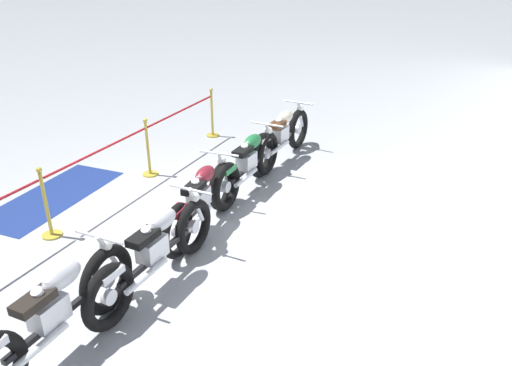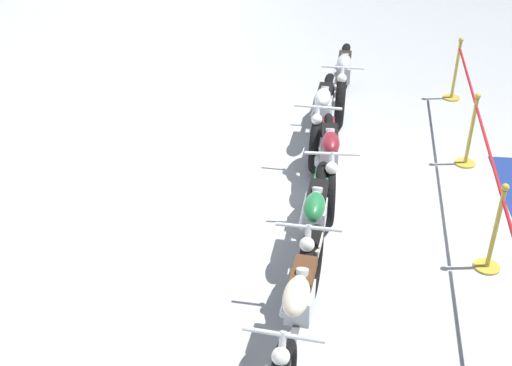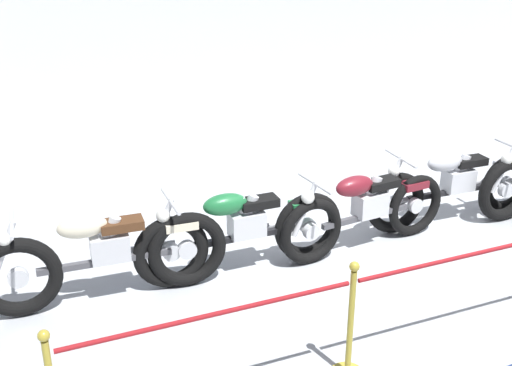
% 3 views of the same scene
% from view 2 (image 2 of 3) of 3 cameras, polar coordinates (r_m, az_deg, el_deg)
% --- Properties ---
extents(ground_plane, '(120.00, 120.00, 0.00)m').
position_cam_2_polar(ground_plane, '(8.24, 9.96, -1.27)').
color(ground_plane, '#B2B7BC').
extents(motorcycle_cream_0, '(2.39, 0.62, 0.98)m').
position_cam_2_polar(motorcycle_cream_0, '(5.72, 3.78, -11.45)').
color(motorcycle_cream_0, black).
rests_on(motorcycle_cream_0, ground).
extents(motorcycle_green_1, '(2.28, 0.62, 0.96)m').
position_cam_2_polar(motorcycle_green_1, '(6.82, 5.21, -3.69)').
color(motorcycle_green_1, black).
rests_on(motorcycle_green_1, ground).
extents(motorcycle_maroon_2, '(2.16, 0.62, 0.95)m').
position_cam_2_polar(motorcycle_maroon_2, '(8.04, 6.47, 2.10)').
color(motorcycle_maroon_2, black).
rests_on(motorcycle_maroon_2, ground).
extents(motorcycle_silver_3, '(2.37, 0.62, 0.95)m').
position_cam_2_polar(motorcycle_silver_3, '(9.25, 5.94, 6.11)').
color(motorcycle_silver_3, black).
rests_on(motorcycle_silver_3, ground).
extents(motorcycle_silver_4, '(2.31, 0.62, 0.98)m').
position_cam_2_polar(motorcycle_silver_4, '(10.49, 7.73, 9.16)').
color(motorcycle_silver_4, black).
rests_on(motorcycle_silver_4, ground).
extents(stanchion_far_left, '(6.95, 0.28, 1.05)m').
position_cam_2_polar(stanchion_far_left, '(6.95, 20.87, -2.92)').
color(stanchion_far_left, gold).
rests_on(stanchion_far_left, ground).
extents(stanchion_mid_left, '(0.28, 0.28, 1.05)m').
position_cam_2_polar(stanchion_mid_left, '(7.19, 20.31, -4.83)').
color(stanchion_mid_left, gold).
rests_on(stanchion_mid_left, ground).
extents(stanchion_mid_right, '(0.28, 0.28, 1.05)m').
position_cam_2_polar(stanchion_mid_right, '(9.16, 18.43, 3.57)').
color(stanchion_mid_right, gold).
rests_on(stanchion_mid_right, ground).
extents(stanchion_far_right, '(0.28, 0.28, 1.05)m').
position_cam_2_polar(stanchion_far_right, '(11.23, 17.24, 8.86)').
color(stanchion_far_right, gold).
rests_on(stanchion_far_right, ground).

